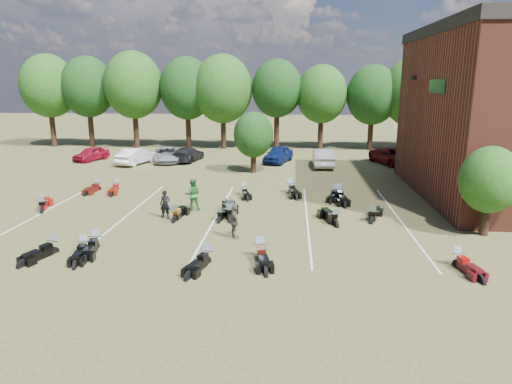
# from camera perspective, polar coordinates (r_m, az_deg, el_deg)

# --- Properties ---
(ground) EXTENTS (160.00, 160.00, 0.00)m
(ground) POSITION_cam_1_polar(r_m,az_deg,el_deg) (22.22, 1.44, -5.51)
(ground) COLOR brown
(ground) RESTS_ON ground
(car_0) EXTENTS (2.68, 4.08, 1.29)m
(car_0) POSITION_cam_1_polar(r_m,az_deg,el_deg) (45.54, -19.91, 4.52)
(car_0) COLOR maroon
(car_0) RESTS_ON ground
(car_1) EXTENTS (2.75, 4.69, 1.46)m
(car_1) POSITION_cam_1_polar(r_m,az_deg,el_deg) (42.38, -14.75, 4.37)
(car_1) COLOR silver
(car_1) RESTS_ON ground
(car_2) EXTENTS (3.42, 5.28, 1.35)m
(car_2) POSITION_cam_1_polar(r_m,az_deg,el_deg) (42.85, -11.10, 4.60)
(car_2) COLOR gray
(car_2) RESTS_ON ground
(car_3) EXTENTS (2.60, 4.80, 1.32)m
(car_3) POSITION_cam_1_polar(r_m,az_deg,el_deg) (42.93, -8.52, 4.70)
(car_3) COLOR black
(car_3) RESTS_ON ground
(car_4) EXTENTS (3.02, 4.75, 1.51)m
(car_4) POSITION_cam_1_polar(r_m,az_deg,el_deg) (41.83, 2.80, 4.72)
(car_4) COLOR #0C1D54
(car_4) RESTS_ON ground
(car_5) EXTENTS (1.70, 4.87, 1.60)m
(car_5) POSITION_cam_1_polar(r_m,az_deg,el_deg) (40.21, 8.38, 4.29)
(car_5) COLOR #AEADA9
(car_5) RESTS_ON ground
(car_6) EXTENTS (4.06, 5.68, 1.44)m
(car_6) POSITION_cam_1_polar(r_m,az_deg,el_deg) (42.74, 16.78, 4.30)
(car_6) COLOR #62050C
(car_6) RESTS_ON ground
(car_7) EXTENTS (3.83, 5.95, 1.60)m
(car_7) POSITION_cam_1_polar(r_m,az_deg,el_deg) (42.99, 19.50, 4.26)
(car_7) COLOR #3C3A40
(car_7) RESTS_ON ground
(person_black) EXTENTS (0.58, 0.39, 1.56)m
(person_black) POSITION_cam_1_polar(r_m,az_deg,el_deg) (25.27, -11.28, -1.53)
(person_black) COLOR black
(person_black) RESTS_ON ground
(person_green) EXTENTS (1.01, 0.85, 1.85)m
(person_green) POSITION_cam_1_polar(r_m,az_deg,el_deg) (26.58, -7.92, -0.31)
(person_green) COLOR #296E29
(person_green) RESTS_ON ground
(person_grey) EXTENTS (0.79, 1.04, 1.63)m
(person_grey) POSITION_cam_1_polar(r_m,az_deg,el_deg) (21.69, -2.71, -3.73)
(person_grey) COLOR #4F4C44
(person_grey) RESTS_ON ground
(motorcycle_0) EXTENTS (1.33, 2.26, 1.20)m
(motorcycle_0) POSITION_cam_1_polar(r_m,az_deg,el_deg) (21.90, -24.03, -7.06)
(motorcycle_0) COLOR black
(motorcycle_0) RESTS_ON ground
(motorcycle_1) EXTENTS (0.98, 2.27, 1.22)m
(motorcycle_1) POSITION_cam_1_polar(r_m,az_deg,el_deg) (21.76, -19.34, -6.75)
(motorcycle_1) COLOR black
(motorcycle_1) RESTS_ON ground
(motorcycle_2) EXTENTS (1.08, 2.18, 1.17)m
(motorcycle_2) POSITION_cam_1_polar(r_m,az_deg,el_deg) (21.35, -20.66, -7.26)
(motorcycle_2) COLOR black
(motorcycle_2) RESTS_ON ground
(motorcycle_3) EXTENTS (1.25, 2.25, 1.20)m
(motorcycle_3) POSITION_cam_1_polar(r_m,az_deg,el_deg) (19.08, -6.18, -8.94)
(motorcycle_3) COLOR black
(motorcycle_3) RESTS_ON ground
(motorcycle_5) EXTENTS (1.18, 2.45, 1.31)m
(motorcycle_5) POSITION_cam_1_polar(r_m,az_deg,el_deg) (19.55, 0.55, -8.27)
(motorcycle_5) COLOR black
(motorcycle_5) RESTS_ON ground
(motorcycle_6) EXTENTS (1.12, 2.19, 1.17)m
(motorcycle_6) POSITION_cam_1_polar(r_m,az_deg,el_deg) (20.42, 23.87, -8.53)
(motorcycle_6) COLOR #460A11
(motorcycle_6) RESTS_ON ground
(motorcycle_7) EXTENTS (1.55, 2.54, 1.35)m
(motorcycle_7) POSITION_cam_1_polar(r_m,az_deg,el_deg) (28.82, -25.14, -2.31)
(motorcycle_7) COLOR #9A0B0E
(motorcycle_7) RESTS_ON ground
(motorcycle_8) EXTENTS (0.93, 2.30, 1.25)m
(motorcycle_8) POSITION_cam_1_polar(r_m,az_deg,el_deg) (24.77, -10.10, -3.67)
(motorcycle_8) COLOR black
(motorcycle_8) RESTS_ON ground
(motorcycle_9) EXTENTS (0.98, 2.56, 1.40)m
(motorcycle_9) POSITION_cam_1_polar(r_m,az_deg,el_deg) (24.48, -3.23, -3.69)
(motorcycle_9) COLOR black
(motorcycle_9) RESTS_ON ground
(motorcycle_10) EXTENTS (0.83, 2.17, 1.19)m
(motorcycle_10) POSITION_cam_1_polar(r_m,az_deg,el_deg) (24.42, -4.59, -3.76)
(motorcycle_10) COLOR black
(motorcycle_10) RESTS_ON ground
(motorcycle_11) EXTENTS (1.28, 2.63, 1.41)m
(motorcycle_11) POSITION_cam_1_polar(r_m,az_deg,el_deg) (25.47, -3.26, -2.98)
(motorcycle_11) COLOR black
(motorcycle_11) RESTS_ON ground
(motorcycle_12) EXTENTS (1.48, 2.64, 1.40)m
(motorcycle_12) POSITION_cam_1_polar(r_m,az_deg,el_deg) (24.02, 9.87, -4.22)
(motorcycle_12) COLOR black
(motorcycle_12) RESTS_ON ground
(motorcycle_13) EXTENTS (1.46, 2.49, 1.32)m
(motorcycle_13) POSITION_cam_1_polar(r_m,az_deg,el_deg) (25.00, 14.29, -3.73)
(motorcycle_13) COLOR black
(motorcycle_13) RESTS_ON ground
(motorcycle_14) EXTENTS (0.92, 2.16, 1.17)m
(motorcycle_14) POSITION_cam_1_polar(r_m,az_deg,el_deg) (33.06, -19.11, 0.19)
(motorcycle_14) COLOR #4E100B
(motorcycle_14) RESTS_ON ground
(motorcycle_15) EXTENTS (0.93, 2.17, 1.17)m
(motorcycle_15) POSITION_cam_1_polar(r_m,az_deg,el_deg) (32.50, -16.94, 0.13)
(motorcycle_15) COLOR maroon
(motorcycle_15) RESTS_ON ground
(motorcycle_16) EXTENTS (1.17, 2.17, 1.15)m
(motorcycle_16) POSITION_cam_1_polar(r_m,az_deg,el_deg) (30.02, -1.56, -0.37)
(motorcycle_16) COLOR black
(motorcycle_16) RESTS_ON ground
(motorcycle_18) EXTENTS (1.27, 2.54, 1.36)m
(motorcycle_18) POSITION_cam_1_polar(r_m,az_deg,el_deg) (30.63, 4.32, -0.11)
(motorcycle_18) COLOR black
(motorcycle_18) RESTS_ON ground
(motorcycle_19) EXTENTS (1.15, 2.19, 1.17)m
(motorcycle_19) POSITION_cam_1_polar(r_m,az_deg,el_deg) (29.76, 9.80, -0.69)
(motorcycle_19) COLOR black
(motorcycle_19) RESTS_ON ground
(motorcycle_20) EXTENTS (1.05, 2.59, 1.41)m
(motorcycle_20) POSITION_cam_1_polar(r_m,az_deg,el_deg) (29.34, 10.25, -0.92)
(motorcycle_20) COLOR black
(motorcycle_20) RESTS_ON ground
(tree_line) EXTENTS (56.00, 6.00, 9.79)m
(tree_line) POSITION_cam_1_polar(r_m,az_deg,el_deg) (49.99, 2.18, 12.61)
(tree_line) COLOR black
(tree_line) RESTS_ON ground
(young_tree_near_building) EXTENTS (2.80, 2.80, 4.16)m
(young_tree_near_building) POSITION_cam_1_polar(r_m,az_deg,el_deg) (24.30, 27.19, 1.36)
(young_tree_near_building) COLOR black
(young_tree_near_building) RESTS_ON ground
(young_tree_midfield) EXTENTS (3.20, 3.20, 4.70)m
(young_tree_midfield) POSITION_cam_1_polar(r_m,az_deg,el_deg) (36.82, -0.33, 7.17)
(young_tree_midfield) COLOR black
(young_tree_midfield) RESTS_ON ground
(parking_lines) EXTENTS (20.10, 14.00, 0.01)m
(parking_lines) POSITION_cam_1_polar(r_m,az_deg,el_deg) (25.38, -4.98, -3.07)
(parking_lines) COLOR silver
(parking_lines) RESTS_ON ground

